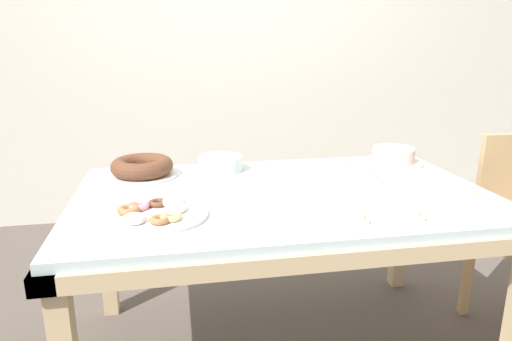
{
  "coord_description": "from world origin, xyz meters",
  "views": [
    {
      "loc": [
        -0.43,
        -1.73,
        1.35
      ],
      "look_at": [
        -0.09,
        0.12,
        0.82
      ],
      "focal_mm": 32.0,
      "sensor_mm": 36.0,
      "label": 1
    }
  ],
  "objects": [
    {
      "name": "cake_chocolate_round",
      "position": [
        0.65,
        0.33,
        0.8
      ],
      "size": [
        0.29,
        0.29,
        0.08
      ],
      "color": "white",
      "rests_on": "dining_table"
    },
    {
      "name": "tealight_near_front",
      "position": [
        0.39,
        -0.39,
        0.77
      ],
      "size": [
        0.04,
        0.04,
        0.04
      ],
      "color": "silver",
      "rests_on": "dining_table"
    },
    {
      "name": "tealight_right_edge",
      "position": [
        0.45,
        0.12,
        0.77
      ],
      "size": [
        0.04,
        0.04,
        0.04
      ],
      "color": "silver",
      "rests_on": "dining_table"
    },
    {
      "name": "wall_back",
      "position": [
        0.0,
        1.84,
        1.3
      ],
      "size": [
        8.0,
        0.1,
        2.6
      ],
      "primitive_type": "cube",
      "color": "silver",
      "rests_on": "ground"
    },
    {
      "name": "plate_stack",
      "position": [
        -0.22,
        0.37,
        0.8
      ],
      "size": [
        0.21,
        0.21,
        0.07
      ],
      "color": "white",
      "rests_on": "dining_table"
    },
    {
      "name": "dining_table",
      "position": [
        0.0,
        0.0,
        0.68
      ],
      "size": [
        1.71,
        1.04,
        0.76
      ],
      "color": "silver",
      "rests_on": "ground"
    },
    {
      "name": "cake_golden_bundt",
      "position": [
        -0.58,
        0.32,
        0.8
      ],
      "size": [
        0.32,
        0.32,
        0.09
      ],
      "color": "white",
      "rests_on": "dining_table"
    },
    {
      "name": "tealight_centre",
      "position": [
        0.41,
        0.38,
        0.77
      ],
      "size": [
        0.04,
        0.04,
        0.04
      ],
      "color": "silver",
      "rests_on": "dining_table"
    },
    {
      "name": "tealight_left_edge",
      "position": [
        0.73,
        -0.2,
        0.77
      ],
      "size": [
        0.04,
        0.04,
        0.04
      ],
      "color": "silver",
      "rests_on": "dining_table"
    },
    {
      "name": "tealight_near_cakes",
      "position": [
        0.19,
        -0.38,
        0.77
      ],
      "size": [
        0.04,
        0.04,
        0.04
      ],
      "color": "silver",
      "rests_on": "dining_table"
    },
    {
      "name": "pastry_platter",
      "position": [
        -0.51,
        -0.19,
        0.77
      ],
      "size": [
        0.37,
        0.37,
        0.04
      ],
      "color": "white",
      "rests_on": "dining_table"
    }
  ]
}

